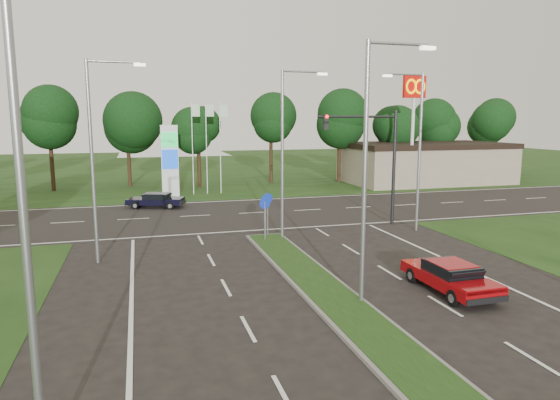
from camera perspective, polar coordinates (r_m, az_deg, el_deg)
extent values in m
plane|color=black|center=(13.09, 17.79, -20.66)|extent=(160.00, 160.00, 0.00)
cube|color=#183311|center=(64.99, -10.08, 3.34)|extent=(160.00, 50.00, 0.02)
cube|color=black|center=(34.58, -4.72, -1.58)|extent=(160.00, 12.00, 0.02)
cube|color=slate|center=(16.17, 9.71, -14.14)|extent=(2.00, 26.00, 0.12)
cube|color=gray|center=(53.77, 16.26, 4.07)|extent=(16.00, 9.00, 4.00)
cylinder|color=gray|center=(17.12, 9.64, 2.59)|extent=(0.16, 0.16, 9.00)
cylinder|color=gray|center=(17.69, 13.40, 16.98)|extent=(2.20, 0.10, 0.10)
cube|color=#FFF2CC|center=(18.23, 16.54, 16.30)|extent=(0.50, 0.22, 0.12)
cylinder|color=gray|center=(26.46, 0.26, 4.99)|extent=(0.16, 0.16, 9.00)
cylinder|color=gray|center=(26.83, 2.60, 14.45)|extent=(2.20, 0.10, 0.10)
cube|color=#FFF2CC|center=(27.19, 4.86, 14.15)|extent=(0.50, 0.22, 0.12)
cylinder|color=gray|center=(9.73, -27.14, -3.23)|extent=(0.16, 0.16, 9.00)
cylinder|color=gray|center=(23.50, -20.67, 3.88)|extent=(0.16, 0.16, 9.00)
cylinder|color=gray|center=(23.49, -18.53, 14.76)|extent=(2.20, 0.10, 0.10)
cube|color=#FFF2CC|center=(23.46, -15.74, 14.65)|extent=(0.50, 0.22, 0.12)
cylinder|color=gray|center=(29.80, 15.65, 5.12)|extent=(0.16, 0.16, 9.00)
cylinder|color=gray|center=(29.28, 14.14, 13.74)|extent=(2.20, 0.10, 0.10)
cube|color=#FFF2CC|center=(28.74, 12.17, 13.70)|extent=(0.50, 0.22, 0.12)
cylinder|color=black|center=(31.35, 12.88, 3.58)|extent=(0.20, 0.20, 7.00)
cylinder|color=black|center=(30.09, 8.86, 9.39)|extent=(5.00, 0.14, 0.14)
cube|color=black|center=(29.31, 5.25, 8.88)|extent=(0.28, 0.28, 0.90)
sphere|color=#FF190C|center=(29.14, 5.38, 9.47)|extent=(0.20, 0.20, 0.20)
cylinder|color=gray|center=(26.16, -1.76, -2.58)|extent=(0.06, 0.06, 2.20)
cylinder|color=#0C26A5|center=(25.98, -1.77, -0.42)|extent=(0.56, 0.04, 0.56)
cylinder|color=gray|center=(27.18, -1.66, -2.13)|extent=(0.06, 0.06, 2.20)
cylinder|color=#0C26A5|center=(27.01, -1.67, -0.05)|extent=(0.56, 0.04, 0.56)
cylinder|color=gray|center=(27.92, -1.42, -1.83)|extent=(0.06, 0.06, 2.20)
cylinder|color=#0C26A5|center=(27.75, -1.43, 0.20)|extent=(0.56, 0.04, 0.56)
cube|color=silver|center=(42.55, -12.47, 4.33)|extent=(1.40, 0.30, 6.00)
cube|color=#0CA53F|center=(42.27, -12.54, 6.74)|extent=(1.30, 0.08, 1.20)
cube|color=#0C3FBF|center=(42.36, -12.47, 4.58)|extent=(1.30, 0.08, 1.60)
cylinder|color=silver|center=(43.65, -9.97, 5.84)|extent=(0.08, 0.08, 8.00)
cube|color=#B2D8B2|center=(43.62, -9.62, 10.05)|extent=(0.70, 0.02, 1.00)
cylinder|color=silver|center=(43.79, -8.40, 5.89)|extent=(0.08, 0.08, 8.00)
cube|color=#B2D8B2|center=(43.78, -8.04, 10.08)|extent=(0.70, 0.02, 1.00)
cylinder|color=silver|center=(43.96, -6.84, 5.93)|extent=(0.08, 0.08, 8.00)
cube|color=#B2D8B2|center=(43.96, -6.46, 10.11)|extent=(0.70, 0.02, 1.00)
cylinder|color=silver|center=(48.11, 14.89, 7.16)|extent=(0.30, 0.30, 10.00)
cube|color=#BF0C07|center=(48.18, 15.11, 12.39)|extent=(2.20, 0.35, 2.00)
torus|color=#FFC600|center=(47.76, 14.77, 12.43)|extent=(1.06, 0.16, 1.06)
torus|color=#FFC600|center=(48.22, 15.72, 12.36)|extent=(1.06, 0.16, 1.06)
cylinder|color=black|center=(49.95, -8.36, 4.21)|extent=(0.36, 0.36, 4.40)
sphere|color=black|center=(49.77, -8.47, 9.14)|extent=(6.00, 6.00, 6.00)
sphere|color=black|center=(49.63, -8.12, 10.31)|extent=(4.80, 4.80, 4.80)
cube|color=#98080C|center=(20.04, 18.81, -8.46)|extent=(1.76, 4.20, 0.43)
cube|color=black|center=(19.86, 19.01, -7.40)|extent=(1.48, 1.86, 0.40)
cube|color=#98080C|center=(19.80, 19.04, -6.84)|extent=(1.39, 1.52, 0.04)
cylinder|color=black|center=(20.75, 14.85, -8.33)|extent=(0.20, 0.59, 0.59)
cylinder|color=black|center=(21.58, 18.41, -7.81)|extent=(0.20, 0.59, 0.59)
cylinder|color=black|center=(18.65, 19.20, -10.54)|extent=(0.20, 0.59, 0.59)
cylinder|color=black|center=(19.56, 22.95, -9.84)|extent=(0.20, 0.59, 0.59)
cube|color=black|center=(37.82, -14.02, -0.13)|extent=(4.31, 2.85, 0.41)
cube|color=black|center=(37.74, -13.93, 0.45)|extent=(2.11, 1.89, 0.38)
cube|color=black|center=(37.71, -13.94, 0.74)|extent=(1.79, 1.71, 0.04)
cylinder|color=black|center=(37.57, -16.20, -0.62)|extent=(0.59, 0.36, 0.56)
cylinder|color=black|center=(38.94, -15.49, -0.25)|extent=(0.59, 0.36, 0.56)
cylinder|color=black|center=(36.80, -12.44, -0.67)|extent=(0.59, 0.36, 0.56)
cylinder|color=black|center=(38.20, -11.85, -0.29)|extent=(0.59, 0.36, 0.56)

